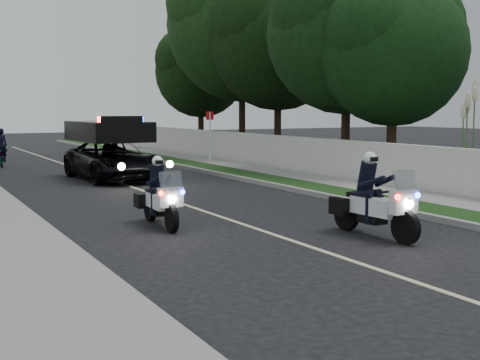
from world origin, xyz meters
name	(u,v)px	position (x,y,z in m)	size (l,w,h in m)	color
ground	(286,239)	(0.00, 0.00, 0.00)	(120.00, 120.00, 0.00)	black
curb_right	(235,177)	(4.10, 10.00, 0.07)	(0.20, 60.00, 0.15)	gray
grass_verge	(251,176)	(4.80, 10.00, 0.08)	(1.20, 60.00, 0.16)	#193814
sidewalk_right	(281,175)	(6.10, 10.00, 0.08)	(1.40, 60.00, 0.16)	gray
property_wall	(303,156)	(7.10, 10.00, 0.75)	(0.22, 60.00, 1.50)	beige
curb_left	(0,191)	(-4.10, 10.00, 0.07)	(0.20, 60.00, 0.15)	gray
lane_marking	(128,186)	(0.00, 10.00, 0.00)	(0.12, 50.00, 0.01)	#BFB78C
police_moto_left	(160,226)	(-1.73, 2.49, 0.00)	(0.65, 1.85, 1.57)	white
police_moto_right	(373,237)	(1.68, -0.66, 0.00)	(0.72, 2.04, 1.74)	silver
police_suv	(113,180)	(0.10, 12.07, 0.00)	(2.39, 5.16, 2.51)	black
bicycle	(2,167)	(-2.76, 19.53, 0.00)	(0.63, 1.81, 0.95)	black
cyclist	(2,167)	(-2.76, 19.53, 0.00)	(0.55, 0.37, 1.52)	black
sign_post	(210,164)	(6.00, 16.11, 0.00)	(0.40, 0.40, 2.55)	red
pampas_mid	(464,199)	(7.60, 2.37, 0.00)	(1.27, 1.27, 3.63)	beige
tree_right_a	(390,178)	(9.41, 7.58, 0.00)	(5.40, 5.40, 9.01)	black
tree_right_b	(345,172)	(9.39, 10.32, 0.00)	(6.55, 6.55, 10.91)	#143612
tree_right_c	(277,159)	(10.31, 17.11, 0.00)	(6.95, 6.95, 11.58)	black
tree_right_d	(242,155)	(10.07, 20.50, 0.00)	(8.24, 8.24, 13.74)	#1C4216
tree_right_e	(201,150)	(10.09, 26.00, 0.00)	(5.68, 5.68, 9.47)	black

